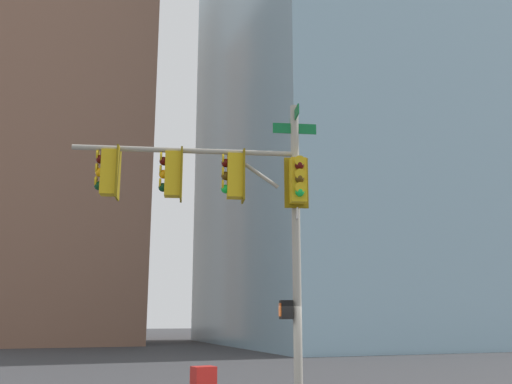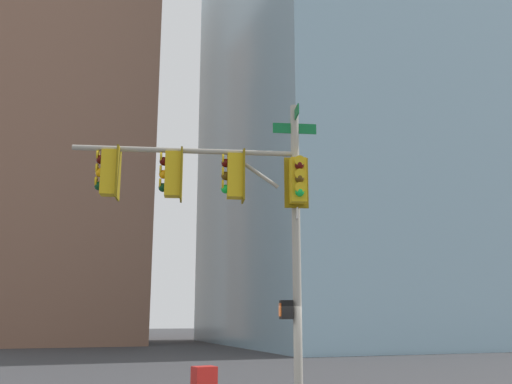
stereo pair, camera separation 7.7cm
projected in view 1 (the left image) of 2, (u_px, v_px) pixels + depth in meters
The scene contains 3 objects.
signal_pole_assembly at pixel (229, 197), 12.49m from camera, with size 1.79×5.35×7.09m.
building_brick_nearside at pixel (342, 136), 56.64m from camera, with size 19.37×17.67×40.07m, color #4C3328.
building_brick_midblock at pixel (59, 150), 54.83m from camera, with size 20.43×15.07×36.25m, color #845B47.
Camera 1 is at (-11.78, 4.66, 2.28)m, focal length 39.59 mm.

